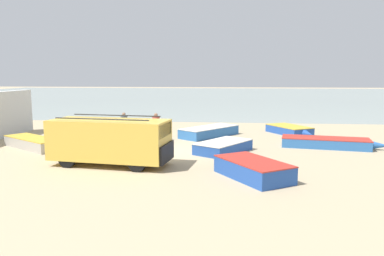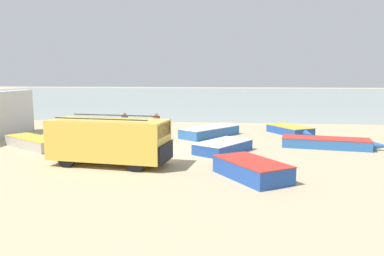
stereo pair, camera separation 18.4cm
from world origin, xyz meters
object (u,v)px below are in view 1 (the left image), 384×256
object	(u,v)px
fishing_rowboat_0	(211,131)
fishing_rowboat_1	(35,143)
parked_van	(110,140)
fishing_rowboat_3	(290,130)
fishing_rowboat_4	(101,125)
fishing_rowboat_6	(328,143)
fishing_rowboat_5	(251,168)
fisherman_0	(124,123)
fisherman_1	(156,124)
fishing_rowboat_2	(224,146)

from	to	relation	value
fishing_rowboat_0	fishing_rowboat_1	bearing A→B (deg)	156.57
parked_van	fishing_rowboat_3	world-z (taller)	parked_van
fishing_rowboat_4	fishing_rowboat_6	world-z (taller)	fishing_rowboat_4
parked_van	fishing_rowboat_5	size ratio (longest dim) A/B	1.43
fishing_rowboat_6	fisherman_0	world-z (taller)	fisherman_0
parked_van	fisherman_0	xyz separation A→B (m)	(-1.33, 6.78, -0.15)
fishing_rowboat_3	fisherman_1	size ratio (longest dim) A/B	2.23
fishing_rowboat_3	fishing_rowboat_5	xyz separation A→B (m)	(-3.17, -11.00, 0.08)
fishing_rowboat_3	fishing_rowboat_5	size ratio (longest dim) A/B	0.99
fishing_rowboat_3	fishing_rowboat_5	distance (m)	11.45
fishing_rowboat_2	parked_van	bearing A→B (deg)	156.82
fishing_rowboat_0	fishing_rowboat_5	distance (m)	9.79
fishing_rowboat_3	fishing_rowboat_6	bearing A→B (deg)	-14.58
fishing_rowboat_5	fisherman_0	bearing A→B (deg)	8.00
fishing_rowboat_3	fisherman_1	bearing A→B (deg)	-97.34
fisherman_1	fishing_rowboat_0	bearing A→B (deg)	88.08
fisherman_1	fishing_rowboat_1	bearing A→B (deg)	-100.10
parked_van	fisherman_0	world-z (taller)	parked_van
fishing_rowboat_0	fishing_rowboat_1	size ratio (longest dim) A/B	1.03
fishing_rowboat_5	fishing_rowboat_0	bearing A→B (deg)	-21.93
parked_van	fishing_rowboat_0	size ratio (longest dim) A/B	1.16
fishing_rowboat_3	fishing_rowboat_6	world-z (taller)	fishing_rowboat_6
parked_van	fisherman_1	xyz separation A→B (m)	(0.81, 6.09, -0.11)
fishing_rowboat_5	fisherman_0	world-z (taller)	fisherman_0
fishing_rowboat_5	fisherman_1	xyz separation A→B (m)	(-5.17, 7.46, 0.66)
fishing_rowboat_0	fisherman_1	bearing A→B (deg)	161.79
fishing_rowboat_0	fisherman_1	world-z (taller)	fisherman_1
fishing_rowboat_2	fishing_rowboat_5	xyz separation A→B (m)	(1.08, -4.67, 0.06)
fisherman_0	fisherman_1	bearing A→B (deg)	-55.76
fishing_rowboat_0	fishing_rowboat_6	distance (m)	7.25
fishing_rowboat_1	fisherman_0	distance (m)	5.32
fishing_rowboat_5	fisherman_0	xyz separation A→B (m)	(-7.30, 8.15, 0.62)
fishing_rowboat_2	fishing_rowboat_1	bearing A→B (deg)	123.38
fishing_rowboat_4	fisherman_0	size ratio (longest dim) A/B	2.43
fishing_rowboat_3	fishing_rowboat_1	bearing A→B (deg)	-96.19
fishing_rowboat_2	fishing_rowboat_5	distance (m)	4.80
fishing_rowboat_1	fishing_rowboat_4	world-z (taller)	fishing_rowboat_4
fishing_rowboat_0	fishing_rowboat_4	bearing A→B (deg)	114.34
fishing_rowboat_4	fisherman_0	distance (m)	4.28
fishing_rowboat_2	fisherman_1	bearing A→B (deg)	88.48
fishing_rowboat_6	fisherman_1	size ratio (longest dim) A/B	3.35
fishing_rowboat_1	fishing_rowboat_3	bearing A→B (deg)	57.53
fishing_rowboat_6	fisherman_0	distance (m)	11.94
fishing_rowboat_4	fisherman_0	world-z (taller)	fisherman_0
fishing_rowboat_1	fishing_rowboat_4	size ratio (longest dim) A/B	1.15
fishing_rowboat_2	fishing_rowboat_6	world-z (taller)	fishing_rowboat_2
fishing_rowboat_4	fishing_rowboat_5	distance (m)	15.17
fishing_rowboat_1	fisherman_0	bearing A→B (deg)	76.14
fishing_rowboat_3	fishing_rowboat_4	distance (m)	13.11
fishing_rowboat_1	fisherman_1	xyz separation A→B (m)	(6.01, 2.89, 0.71)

